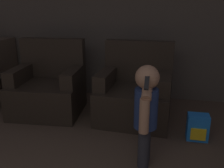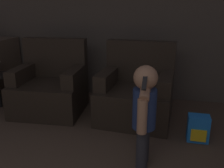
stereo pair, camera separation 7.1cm
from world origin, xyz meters
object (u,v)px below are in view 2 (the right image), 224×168
Objects in this scene: armchair_left at (51,87)px; person_toddler at (144,109)px; armchair_right at (136,94)px; toy_backpack at (198,129)px.

armchair_left is 1.71m from person_toddler.
armchair_right is 0.87m from toy_backpack.
armchair_right is 3.34× the size of toy_backpack.
toy_backpack is (1.93, -0.42, -0.19)m from armchair_left.
armchair_right is 1.03m from person_toddler.
toy_backpack is at bearing 137.98° from person_toddler.
armchair_left is 1.00× the size of armchair_right.
armchair_left and armchair_right have the same top height.
armchair_left is at bearing -123.24° from person_toddler.
toy_backpack is at bearing -26.14° from armchair_right.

